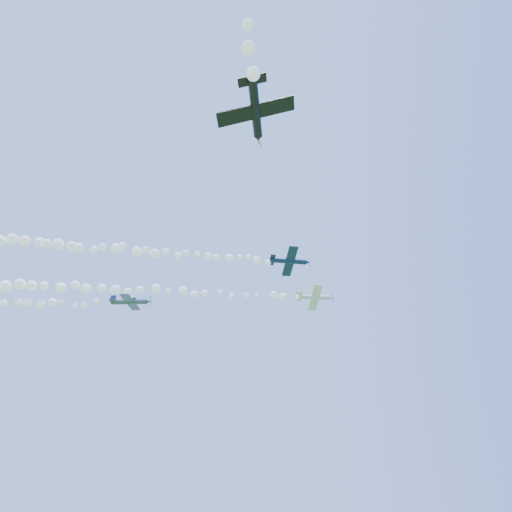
# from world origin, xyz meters

# --- Properties ---
(plane_white) EXTENTS (7.65, 8.05, 2.19)m
(plane_white) POSITION_xyz_m (12.14, 15.86, 49.61)
(plane_white) COLOR silver
(smoke_trail_white) EXTENTS (74.40, 13.39, 3.18)m
(smoke_trail_white) POSITION_xyz_m (-27.30, 10.02, 49.30)
(smoke_trail_white) COLOR white
(plane_navy) EXTENTS (8.06, 8.53, 2.35)m
(plane_navy) POSITION_xyz_m (7.09, 5.89, 51.34)
(plane_navy) COLOR #0D1D3C
(smoke_trail_navy) EXTENTS (67.84, 14.78, 3.11)m
(smoke_trail_navy) POSITION_xyz_m (-29.16, -0.73, 51.14)
(smoke_trail_navy) COLOR white
(plane_grey) EXTENTS (8.13, 8.35, 2.45)m
(plane_grey) POSITION_xyz_m (-23.68, 10.54, 46.48)
(plane_grey) COLOR #36424F
(plane_black) EXTENTS (7.43, 7.35, 2.47)m
(plane_black) POSITION_xyz_m (3.11, -34.38, 38.27)
(plane_black) COLOR black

